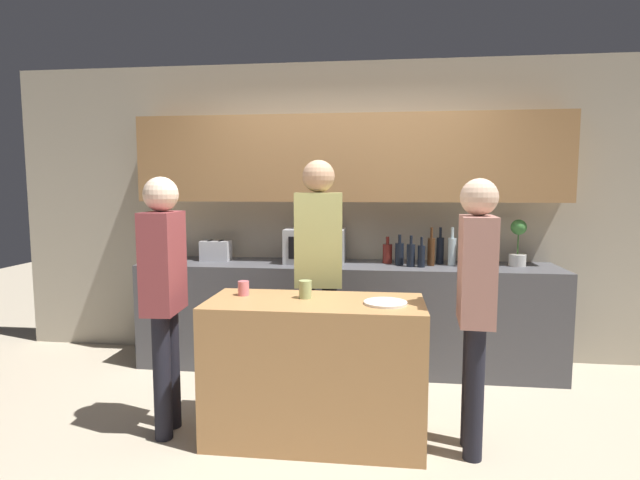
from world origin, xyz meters
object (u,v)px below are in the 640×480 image
at_px(person_left, 164,284).
at_px(bottle_1, 399,253).
at_px(bottle_2, 411,255).
at_px(bottle_3, 421,256).
at_px(toaster, 216,251).
at_px(cup_1, 244,288).
at_px(potted_plant, 518,243).
at_px(person_center, 319,258).
at_px(bottle_6, 452,251).
at_px(bottle_7, 464,252).
at_px(plate_on_island, 385,303).
at_px(bottle_5, 440,250).
at_px(microwave, 315,246).
at_px(bottle_4, 431,251).
at_px(bottle_0, 387,253).
at_px(person_right, 476,293).
at_px(cup_0, 305,289).

bearing_deg(person_left, bottle_1, 128.16).
bearing_deg(person_left, bottle_2, 124.85).
height_order(bottle_2, bottle_3, bottle_2).
relative_size(toaster, cup_1, 2.79).
distance_m(toaster, potted_plant, 2.64).
bearing_deg(person_center, bottle_1, -134.81).
height_order(toaster, bottle_6, bottle_6).
height_order(bottle_2, person_center, person_center).
bearing_deg(bottle_7, toaster, 177.72).
bearing_deg(plate_on_island, person_left, -179.14).
bearing_deg(bottle_1, person_left, -138.26).
height_order(toaster, bottle_5, bottle_5).
bearing_deg(toaster, potted_plant, -0.00).
height_order(bottle_2, cup_1, bottle_2).
height_order(microwave, bottle_1, microwave).
bearing_deg(bottle_6, bottle_4, -170.81).
xyz_separation_m(bottle_1, bottle_2, (0.09, -0.08, 0.00)).
bearing_deg(cup_1, potted_plant, 31.85).
height_order(bottle_4, bottle_5, bottle_4).
xyz_separation_m(toaster, bottle_3, (1.83, -0.16, 0.01)).
relative_size(bottle_0, bottle_3, 0.93).
distance_m(bottle_0, plate_on_island, 1.42).
height_order(bottle_3, person_right, person_right).
height_order(bottle_0, plate_on_island, bottle_0).
height_order(potted_plant, bottle_5, potted_plant).
height_order(microwave, plate_on_island, microwave).
relative_size(bottle_2, person_left, 0.16).
relative_size(toaster, bottle_0, 1.11).
relative_size(bottle_1, bottle_7, 0.83).
distance_m(bottle_4, person_center, 1.14).
xyz_separation_m(bottle_2, cup_1, (-1.13, -1.12, -0.09)).
xyz_separation_m(potted_plant, plate_on_island, (-1.12, -1.39, -0.22)).
bearing_deg(person_right, bottle_7, -2.07).
bearing_deg(toaster, cup_1, -64.16).
height_order(bottle_1, bottle_2, same).
distance_m(bottle_5, person_center, 1.28).
distance_m(bottle_7, plate_on_island, 1.47).
distance_m(potted_plant, person_center, 1.79).
bearing_deg(bottle_4, bottle_6, 9.19).
height_order(microwave, bottle_0, microwave).
bearing_deg(person_left, bottle_0, 131.94).
height_order(microwave, cup_1, microwave).
distance_m(microwave, bottle_1, 0.74).
bearing_deg(toaster, plate_on_island, -42.46).
bearing_deg(potted_plant, plate_on_island, -128.80).
distance_m(cup_0, person_right, 1.03).
xyz_separation_m(bottle_6, plate_on_island, (-0.57, -1.35, -0.15)).
bearing_deg(cup_1, person_left, -162.10).
relative_size(bottle_7, person_left, 0.19).
distance_m(bottle_3, bottle_4, 0.13).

